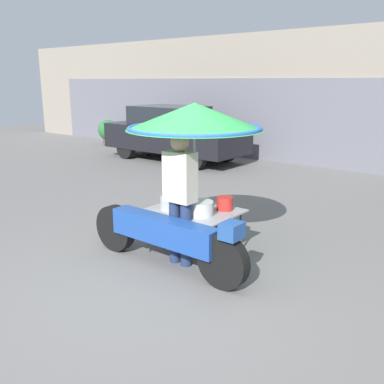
{
  "coord_description": "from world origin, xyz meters",
  "views": [
    {
      "loc": [
        3.07,
        -3.24,
        2.22
      ],
      "look_at": [
        -0.24,
        0.89,
        0.84
      ],
      "focal_mm": 40.0,
      "sensor_mm": 36.0,
      "label": 1
    }
  ],
  "objects": [
    {
      "name": "ground_plane",
      "position": [
        0.0,
        0.0,
        0.0
      ],
      "size": [
        36.0,
        36.0,
        0.0
      ],
      "primitive_type": "plane",
      "color": "slate"
    },
    {
      "name": "parked_car",
      "position": [
        -4.97,
        5.94,
        0.78
      ],
      "size": [
        4.17,
        1.64,
        1.53
      ],
      "color": "black",
      "rests_on": "ground"
    },
    {
      "name": "potted_plant",
      "position": [
        -8.72,
        6.72,
        0.5
      ],
      "size": [
        0.71,
        0.71,
        0.89
      ],
      "color": "brown",
      "rests_on": "ground"
    },
    {
      "name": "vendor_motorcycle_cart",
      "position": [
        -0.23,
        0.85,
        1.46
      ],
      "size": [
        2.37,
        1.71,
        1.96
      ],
      "color": "black",
      "rests_on": "ground"
    },
    {
      "name": "vendor_person",
      "position": [
        -0.15,
        0.55,
        0.92
      ],
      "size": [
        0.38,
        0.22,
        1.64
      ],
      "color": "navy",
      "rests_on": "ground"
    }
  ]
}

